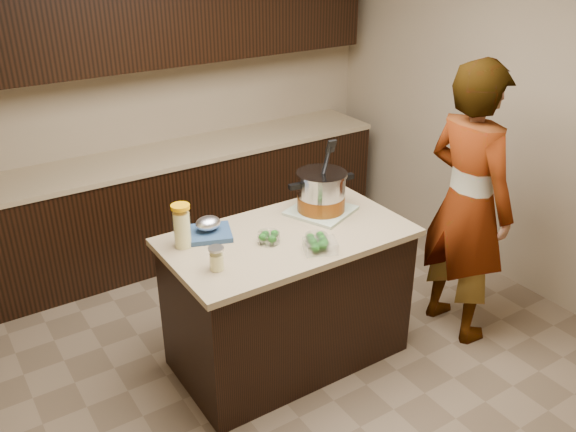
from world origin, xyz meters
The scene contains 13 objects.
ground_plane centered at (0.00, 0.00, 0.00)m, with size 4.00×4.00×0.00m, color brown.
room_shell centered at (0.00, 0.00, 1.71)m, with size 4.04×4.04×2.72m.
back_cabinets centered at (0.00, 1.74, 0.94)m, with size 3.60×0.63×2.33m.
island centered at (0.00, 0.00, 0.45)m, with size 1.46×0.81×0.90m.
dish_towel centered at (0.34, 0.14, 0.91)m, with size 0.36×0.36×0.02m, color #688B5D.
stock_pot centered at (0.34, 0.14, 1.03)m, with size 0.45×0.36×0.45m.
lemonade_pitcher centered at (-0.58, 0.20, 1.02)m, with size 0.12×0.12×0.26m.
mason_jar centered at (-0.54, -0.13, 0.96)m, with size 0.11×0.11×0.14m.
broccoli_tub_left centered at (-0.15, -0.02, 0.93)m, with size 0.17×0.17×0.06m.
broccoli_tub_right centered at (0.07, -0.20, 0.93)m, with size 0.15×0.15×0.06m.
broccoli_tub_rect centered at (0.04, -0.27, 0.93)m, with size 0.22×0.19×0.07m.
blue_tray centered at (-0.41, 0.25, 0.94)m, with size 0.36×0.33×0.11m.
person centered at (1.16, -0.34, 0.94)m, with size 0.68×0.45×1.87m, color gray.
Camera 1 is at (-1.74, -2.68, 2.58)m, focal length 38.00 mm.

